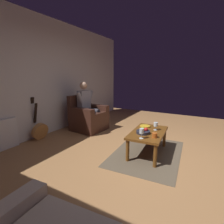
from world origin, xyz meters
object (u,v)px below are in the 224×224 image
object	(u,v)px
fruit_bowl	(143,131)
decorative_dish	(145,126)
wine_glass_far	(142,132)
candle_jar	(155,135)
armchair	(88,118)
coffee_table	(148,135)
person_seated	(88,105)
wine_glass_near	(156,125)
guitar	(40,130)

from	to	relation	value
fruit_bowl	decorative_dish	size ratio (longest dim) A/B	1.20
wine_glass_far	candle_jar	size ratio (longest dim) A/B	1.98
armchair	coffee_table	xyz separation A→B (m)	(0.60, 1.84, 0.03)
armchair	candle_jar	world-z (taller)	armchair
person_seated	coffee_table	distance (m)	1.96
person_seated	fruit_bowl	bearing A→B (deg)	71.70
fruit_bowl	decorative_dish	world-z (taller)	fruit_bowl
person_seated	coffee_table	xyz separation A→B (m)	(0.60, 1.84, -0.31)
wine_glass_near	coffee_table	bearing A→B (deg)	-28.83
guitar	decorative_dish	bearing A→B (deg)	109.25
armchair	wine_glass_near	world-z (taller)	armchair
person_seated	candle_jar	bearing A→B (deg)	71.48
person_seated	candle_jar	xyz separation A→B (m)	(0.84, 2.02, -0.21)
decorative_dish	guitar	bearing A→B (deg)	-70.75
wine_glass_near	candle_jar	size ratio (longest dim) A/B	1.73
decorative_dish	candle_jar	distance (m)	0.60
candle_jar	decorative_dish	bearing A→B (deg)	-146.32
coffee_table	person_seated	bearing A→B (deg)	-108.01
armchair	wine_glass_far	size ratio (longest dim) A/B	5.41
armchair	guitar	world-z (taller)	guitar
coffee_table	candle_jar	size ratio (longest dim) A/B	11.96
guitar	fruit_bowl	world-z (taller)	guitar
armchair	guitar	size ratio (longest dim) A/B	0.95
decorative_dish	candle_jar	world-z (taller)	candle_jar
coffee_table	wine_glass_far	bearing A→B (deg)	1.40
coffee_table	candle_jar	distance (m)	0.32
decorative_dish	wine_glass_far	bearing A→B (deg)	13.66
fruit_bowl	wine_glass_far	bearing A→B (deg)	12.84
coffee_table	decorative_dish	xyz separation A→B (m)	(-0.26, -0.15, 0.07)
person_seated	guitar	distance (m)	1.31
coffee_table	fruit_bowl	xyz separation A→B (m)	(0.14, -0.05, 0.10)
candle_jar	wine_glass_near	bearing A→B (deg)	-166.44
wine_glass_far	decorative_dish	xyz separation A→B (m)	(-0.65, -0.16, -0.10)
candle_jar	fruit_bowl	bearing A→B (deg)	-114.20
guitar	candle_jar	bearing A→B (deg)	96.09
coffee_table	wine_glass_far	xyz separation A→B (m)	(0.39, 0.01, 0.18)
armchair	decorative_dish	world-z (taller)	armchair
person_seated	wine_glass_near	bearing A→B (deg)	81.23
armchair	decorative_dish	distance (m)	1.72
wine_glass_far	decorative_dish	bearing A→B (deg)	-166.34
wine_glass_far	candle_jar	distance (m)	0.24
wine_glass_far	wine_glass_near	bearing A→B (deg)	171.93
armchair	guitar	distance (m)	1.23
guitar	fruit_bowl	xyz separation A→B (m)	(-0.38, 2.31, 0.24)
wine_glass_near	decorative_dish	size ratio (longest dim) A/B	0.74
armchair	decorative_dish	xyz separation A→B (m)	(0.34, 1.69, 0.11)
guitar	fruit_bowl	bearing A→B (deg)	99.25
fruit_bowl	armchair	bearing A→B (deg)	-112.39
guitar	wine_glass_far	xyz separation A→B (m)	(-0.12, 2.37, 0.32)
wine_glass_far	guitar	bearing A→B (deg)	-87.03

